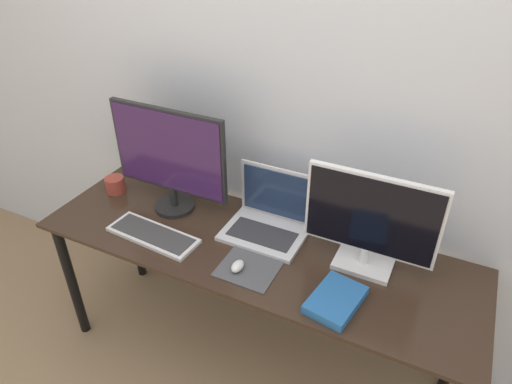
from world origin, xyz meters
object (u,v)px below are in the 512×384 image
object	(u,v)px
book	(336,300)
mouse	(238,266)
keyboard	(153,235)
monitor_right	(370,222)
laptop	(269,217)
monitor_left	(169,157)
mug	(115,185)

from	to	relation	value
book	mouse	bearing A→B (deg)	-179.54
keyboard	mouse	size ratio (longest dim) A/B	6.06
monitor_right	book	world-z (taller)	monitor_right
monitor_right	keyboard	distance (m)	0.92
monitor_right	laptop	distance (m)	0.47
monitor_right	laptop	world-z (taller)	monitor_right
book	laptop	bearing A→B (deg)	143.48
monitor_left	mug	size ratio (longest dim) A/B	5.97
monitor_left	keyboard	xyz separation A→B (m)	(0.04, -0.23, -0.27)
book	mug	bearing A→B (deg)	169.02
laptop	keyboard	world-z (taller)	laptop
keyboard	book	xyz separation A→B (m)	(0.84, -0.02, 0.01)
keyboard	book	world-z (taller)	book
monitor_left	monitor_right	world-z (taller)	monitor_left
laptop	keyboard	size ratio (longest dim) A/B	0.82
keyboard	book	distance (m)	0.84
mouse	mug	size ratio (longest dim) A/B	0.74
monitor_left	monitor_right	xyz separation A→B (m)	(0.91, -0.00, -0.06)
keyboard	mouse	distance (m)	0.43
monitor_right	laptop	bearing A→B (deg)	173.32
keyboard	book	size ratio (longest dim) A/B	1.70
monitor_right	book	bearing A→B (deg)	-98.20
monitor_left	mug	world-z (taller)	monitor_left
monitor_left	mouse	world-z (taller)	monitor_left
mouse	monitor_left	bearing A→B (deg)	152.02
monitor_left	mouse	xyz separation A→B (m)	(0.47, -0.25, -0.25)
monitor_left	book	distance (m)	0.95
laptop	keyboard	bearing A→B (deg)	-147.19
monitor_right	mug	distance (m)	1.27
book	mug	distance (m)	1.25
monitor_right	monitor_left	bearing A→B (deg)	180.00
mug	keyboard	bearing A→B (deg)	-28.90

